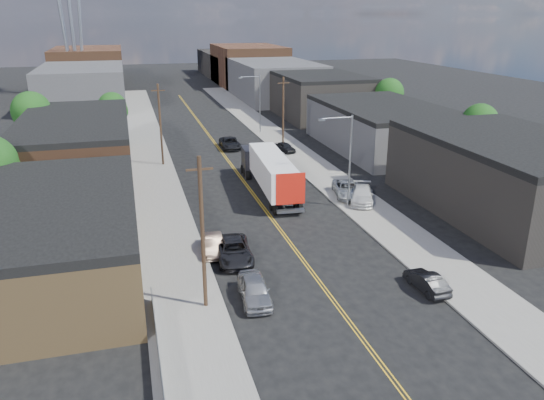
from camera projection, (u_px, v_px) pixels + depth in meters
ground at (210, 136)px, 81.49m from camera, size 260.00×260.00×0.00m
centerline at (228, 161)px, 67.84m from camera, size 0.32×120.00×0.01m
sidewalk_left at (153, 166)px, 65.44m from camera, size 5.00×140.00×0.15m
sidewalk_right at (299, 155)px, 70.20m from camera, size 5.00×140.00×0.15m
warehouse_tan at (51, 236)px, 37.85m from camera, size 12.00×22.00×5.60m
warehouse_brown at (76, 146)px, 61.34m from camera, size 12.00×26.00×6.60m
industrial_right_a at (510, 175)px, 49.43m from camera, size 14.00×22.00×7.10m
industrial_right_b at (383, 127)px, 73.25m from camera, size 14.00×24.00×6.10m
industrial_right_c at (318, 95)px, 96.65m from camera, size 14.00×22.00×7.60m
skyline_left_a at (83, 86)px, 106.99m from camera, size 16.00×30.00×8.00m
skyline_right_a at (274, 80)px, 117.00m from camera, size 16.00×30.00×8.00m
skyline_left_b at (89, 69)px, 129.40m from camera, size 16.00×26.00×10.00m
skyline_right_b at (248, 65)px, 139.41m from camera, size 16.00×26.00×10.00m
skyline_left_c at (93, 68)px, 148.09m from camera, size 16.00×40.00×7.00m
skyline_right_c at (233, 65)px, 158.10m from camera, size 16.00×40.00×7.00m
streetlight_near at (347, 154)px, 49.79m from camera, size 3.39×0.25×9.00m
streetlight_far at (257, 99)px, 81.62m from camera, size 3.39×0.25×9.00m
utility_pole_left_near at (203, 233)px, 32.25m from camera, size 1.60×0.26×10.00m
utility_pole_left_far at (160, 124)px, 64.09m from camera, size 1.60×0.26×10.00m
utility_pole_right at (283, 114)px, 70.92m from camera, size 1.60×0.26×10.00m
chainlink_fence at (160, 369)px, 27.00m from camera, size 0.05×16.00×1.22m
tree_left_mid at (32, 114)px, 69.13m from camera, size 5.10×5.04×8.37m
tree_left_far at (113, 108)px, 78.30m from camera, size 4.35×4.20×6.97m
tree_right_near at (480, 124)px, 65.56m from camera, size 4.60×4.48×7.44m
tree_right_far at (389, 95)px, 87.29m from camera, size 4.85×4.76×7.91m
semi_truck at (268, 169)px, 55.51m from camera, size 3.55×16.14×4.19m
car_left_a at (254, 290)px, 34.49m from camera, size 2.22×4.81×1.60m
car_left_b at (213, 245)px, 41.46m from camera, size 1.84×4.30×1.38m
car_left_c at (234, 250)px, 40.28m from camera, size 3.00×5.74×1.54m
car_right_oncoming at (427, 282)px, 35.87m from camera, size 1.57×3.98×1.29m
car_right_lot_a at (347, 189)px, 54.08m from camera, size 3.58×5.77×1.49m
car_right_lot_b at (362, 195)px, 52.29m from camera, size 4.06×5.63×1.51m
car_right_lot_c at (285, 147)px, 71.48m from camera, size 2.49×4.02×1.28m
car_ahead_truck at (230, 143)px, 73.84m from camera, size 2.69×5.52×1.51m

